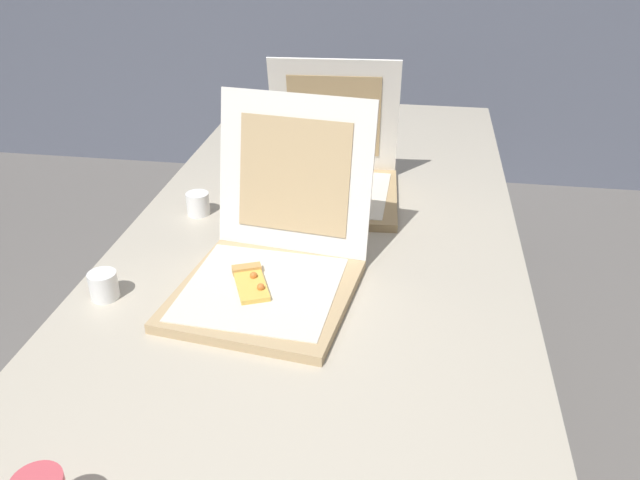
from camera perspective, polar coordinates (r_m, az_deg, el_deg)
The scene contains 6 objects.
table at distance 1.68m, azimuth 0.18°, elevation -0.34°, with size 0.98×2.20×0.73m.
pizza_box_front at distance 1.40m, azimuth -4.35°, elevation -2.25°, with size 0.41×0.48×0.37m.
pizza_box_middle at distance 1.82m, azimuth 0.98°, elevation 5.45°, with size 0.38×0.38×0.37m.
cup_white_far at distance 2.03m, azimuth -5.53°, elevation 7.15°, with size 0.06×0.06×0.06m, color white.
cup_white_mid at distance 1.75m, azimuth -10.63°, elevation 3.14°, with size 0.06×0.06×0.06m, color white.
cup_white_near_left at distance 1.45m, azimuth -18.41°, elevation -3.79°, with size 0.06×0.06×0.06m, color white.
Camera 1 is at (0.22, -0.84, 1.50)m, focal length 36.56 mm.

